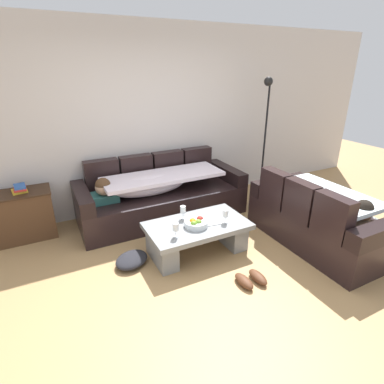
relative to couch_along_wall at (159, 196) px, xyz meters
name	(u,v)px	position (x,y,z in m)	size (l,w,h in m)	color
ground_plane	(212,278)	(-0.04, -1.62, -0.33)	(14.00, 14.00, 0.00)	#A88150
back_wall	(141,121)	(-0.04, 0.53, 1.02)	(9.00, 0.10, 2.70)	beige
couch_along_wall	(159,196)	(0.00, 0.00, 0.00)	(2.40, 0.92, 0.88)	black
couch_near_window	(319,218)	(1.52, -1.59, 0.00)	(0.92, 1.70, 0.88)	black
coffee_table	(197,234)	(0.06, -1.09, -0.09)	(1.20, 0.68, 0.38)	gray
fruit_bowl	(196,223)	(0.02, -1.14, 0.09)	(0.28, 0.28, 0.10)	silver
wine_glass_near_left	(176,227)	(-0.29, -1.25, 0.17)	(0.07, 0.07, 0.17)	silver
wine_glass_near_right	(225,214)	(0.36, -1.21, 0.17)	(0.07, 0.07, 0.17)	silver
wine_glass_far_back	(183,210)	(-0.04, -0.89, 0.17)	(0.07, 0.07, 0.17)	silver
open_magazine	(214,221)	(0.26, -1.12, 0.06)	(0.28, 0.21, 0.01)	white
side_cabinet	(24,215)	(-1.78, 0.23, -0.01)	(0.72, 0.44, 0.64)	#4B301D
book_stack_on_cabinet	(20,189)	(-1.76, 0.23, 0.35)	(0.19, 0.22, 0.09)	gold
floor_lamp	(265,130)	(1.95, 0.09, 0.79)	(0.33, 0.31, 1.95)	black
pair_of_shoes	(251,279)	(0.28, -1.87, -0.28)	(0.29, 0.29, 0.09)	#59331E
crumpled_garment	(132,260)	(-0.74, -0.99, -0.27)	(0.40, 0.32, 0.12)	#232328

